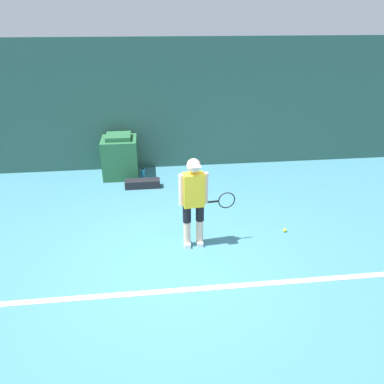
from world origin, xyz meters
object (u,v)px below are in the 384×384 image
object	(u,v)px
tennis_player	(194,199)
tennis_ball	(285,230)
covered_chair	(120,156)
equipment_bag	(143,184)
water_bottle	(143,173)

from	to	relation	value
tennis_player	tennis_ball	bearing A→B (deg)	1.89
tennis_player	covered_chair	xyz separation A→B (m)	(-1.40, 3.23, -0.38)
tennis_ball	covered_chair	xyz separation A→B (m)	(-3.09, 3.01, 0.46)
tennis_player	covered_chair	bearing A→B (deg)	107.82
tennis_player	equipment_bag	world-z (taller)	tennis_player
tennis_player	equipment_bag	distance (m)	2.74
tennis_player	tennis_ball	distance (m)	1.90
tennis_ball	water_bottle	world-z (taller)	water_bottle
tennis_player	tennis_ball	xyz separation A→B (m)	(1.69, 0.22, -0.84)
covered_chair	equipment_bag	bearing A→B (deg)	-55.97
tennis_player	water_bottle	world-z (taller)	tennis_player
covered_chair	water_bottle	world-z (taller)	covered_chair
tennis_ball	covered_chair	bearing A→B (deg)	135.73
tennis_ball	equipment_bag	size ratio (longest dim) A/B	0.09
covered_chair	equipment_bag	distance (m)	1.00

